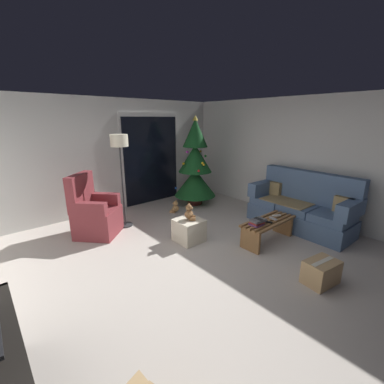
{
  "coord_description": "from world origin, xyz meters",
  "views": [
    {
      "loc": [
        -2.33,
        -2.47,
        2.06
      ],
      "look_at": [
        0.4,
        0.7,
        0.85
      ],
      "focal_mm": 23.87,
      "sensor_mm": 36.0,
      "label": 1
    }
  ],
  "objects_px": {
    "christmas_tree": "(195,167)",
    "remote_silver": "(273,219)",
    "couch": "(301,207)",
    "remote_white": "(276,216)",
    "cell_phone": "(258,219)",
    "teddy_bear_chestnut": "(190,213)",
    "cardboard_box_taped_mid_floor": "(321,272)",
    "remote_black": "(268,222)",
    "coffee_table": "(268,227)",
    "teddy_bear_honey_by_tree": "(175,207)",
    "floor_lamp": "(120,150)",
    "ottoman": "(189,230)",
    "book_stack": "(257,222)",
    "armchair": "(95,214)"
  },
  "relations": [
    {
      "from": "christmas_tree",
      "to": "remote_silver",
      "type": "bearing_deg",
      "value": -97.58
    },
    {
      "from": "couch",
      "to": "remote_white",
      "type": "height_order",
      "value": "couch"
    },
    {
      "from": "cell_phone",
      "to": "remote_silver",
      "type": "bearing_deg",
      "value": 0.78
    },
    {
      "from": "teddy_bear_chestnut",
      "to": "cardboard_box_taped_mid_floor",
      "type": "bearing_deg",
      "value": -75.7
    },
    {
      "from": "remote_black",
      "to": "remote_silver",
      "type": "bearing_deg",
      "value": 173.88
    },
    {
      "from": "coffee_table",
      "to": "christmas_tree",
      "type": "height_order",
      "value": "christmas_tree"
    },
    {
      "from": "christmas_tree",
      "to": "teddy_bear_honey_by_tree",
      "type": "distance_m",
      "value": 1.13
    },
    {
      "from": "coffee_table",
      "to": "teddy_bear_honey_by_tree",
      "type": "bearing_deg",
      "value": 99.08
    },
    {
      "from": "couch",
      "to": "remote_white",
      "type": "distance_m",
      "value": 0.77
    },
    {
      "from": "floor_lamp",
      "to": "cell_phone",
      "type": "bearing_deg",
      "value": -61.21
    },
    {
      "from": "ottoman",
      "to": "coffee_table",
      "type": "bearing_deg",
      "value": -42.03
    },
    {
      "from": "couch",
      "to": "ottoman",
      "type": "relative_size",
      "value": 4.47
    },
    {
      "from": "cell_phone",
      "to": "cardboard_box_taped_mid_floor",
      "type": "height_order",
      "value": "cell_phone"
    },
    {
      "from": "couch",
      "to": "cardboard_box_taped_mid_floor",
      "type": "relative_size",
      "value": 4.08
    },
    {
      "from": "ottoman",
      "to": "teddy_bear_chestnut",
      "type": "xyz_separation_m",
      "value": [
        0.01,
        -0.01,
        0.32
      ]
    },
    {
      "from": "christmas_tree",
      "to": "teddy_bear_chestnut",
      "type": "distance_m",
      "value": 2.07
    },
    {
      "from": "remote_white",
      "to": "couch",
      "type": "bearing_deg",
      "value": 114.25
    },
    {
      "from": "remote_silver",
      "to": "teddy_bear_chestnut",
      "type": "distance_m",
      "value": 1.44
    },
    {
      "from": "remote_white",
      "to": "cardboard_box_taped_mid_floor",
      "type": "height_order",
      "value": "remote_white"
    },
    {
      "from": "christmas_tree",
      "to": "cardboard_box_taped_mid_floor",
      "type": "bearing_deg",
      "value": -104.48
    },
    {
      "from": "christmas_tree",
      "to": "ottoman",
      "type": "distance_m",
      "value": 2.16
    },
    {
      "from": "coffee_table",
      "to": "christmas_tree",
      "type": "relative_size",
      "value": 0.52
    },
    {
      "from": "cell_phone",
      "to": "teddy_bear_honey_by_tree",
      "type": "xyz_separation_m",
      "value": [
        -0.04,
        2.19,
        -0.38
      ]
    },
    {
      "from": "coffee_table",
      "to": "book_stack",
      "type": "xyz_separation_m",
      "value": [
        -0.32,
        0.01,
        0.19
      ]
    },
    {
      "from": "book_stack",
      "to": "teddy_bear_chestnut",
      "type": "xyz_separation_m",
      "value": [
        -0.68,
        0.89,
        0.06
      ]
    },
    {
      "from": "couch",
      "to": "remote_black",
      "type": "xyz_separation_m",
      "value": [
        -1.13,
        0.01,
        0.01
      ]
    },
    {
      "from": "remote_white",
      "to": "teddy_bear_honey_by_tree",
      "type": "relative_size",
      "value": 0.55
    },
    {
      "from": "remote_black",
      "to": "teddy_bear_honey_by_tree",
      "type": "bearing_deg",
      "value": -94.94
    },
    {
      "from": "couch",
      "to": "christmas_tree",
      "type": "relative_size",
      "value": 0.92
    },
    {
      "from": "coffee_table",
      "to": "cell_phone",
      "type": "relative_size",
      "value": 7.64
    },
    {
      "from": "floor_lamp",
      "to": "ottoman",
      "type": "xyz_separation_m",
      "value": [
        0.54,
        -1.33,
        -1.31
      ]
    },
    {
      "from": "ottoman",
      "to": "teddy_bear_honey_by_tree",
      "type": "height_order",
      "value": "ottoman"
    },
    {
      "from": "couch",
      "to": "floor_lamp",
      "type": "height_order",
      "value": "floor_lamp"
    },
    {
      "from": "remote_black",
      "to": "christmas_tree",
      "type": "relative_size",
      "value": 0.07
    },
    {
      "from": "remote_white",
      "to": "teddy_bear_honey_by_tree",
      "type": "height_order",
      "value": "remote_white"
    },
    {
      "from": "ottoman",
      "to": "teddy_bear_honey_by_tree",
      "type": "relative_size",
      "value": 1.54
    },
    {
      "from": "remote_black",
      "to": "book_stack",
      "type": "height_order",
      "value": "book_stack"
    },
    {
      "from": "armchair",
      "to": "floor_lamp",
      "type": "relative_size",
      "value": 0.63
    },
    {
      "from": "cell_phone",
      "to": "remote_black",
      "type": "bearing_deg",
      "value": -6.34
    },
    {
      "from": "floor_lamp",
      "to": "couch",
      "type": "bearing_deg",
      "value": -41.63
    },
    {
      "from": "floor_lamp",
      "to": "teddy_bear_chestnut",
      "type": "xyz_separation_m",
      "value": [
        0.55,
        -1.34,
        -0.99
      ]
    },
    {
      "from": "teddy_bear_chestnut",
      "to": "teddy_bear_honey_by_tree",
      "type": "xyz_separation_m",
      "value": [
        0.65,
        1.28,
        -0.39
      ]
    },
    {
      "from": "remote_white",
      "to": "cell_phone",
      "type": "relative_size",
      "value": 1.08
    },
    {
      "from": "remote_black",
      "to": "armchair",
      "type": "relative_size",
      "value": 0.14
    },
    {
      "from": "remote_silver",
      "to": "ottoman",
      "type": "bearing_deg",
      "value": -26.96
    },
    {
      "from": "couch",
      "to": "coffee_table",
      "type": "height_order",
      "value": "couch"
    },
    {
      "from": "cell_phone",
      "to": "floor_lamp",
      "type": "bearing_deg",
      "value": 122.38
    },
    {
      "from": "remote_white",
      "to": "cell_phone",
      "type": "height_order",
      "value": "cell_phone"
    },
    {
      "from": "remote_white",
      "to": "armchair",
      "type": "xyz_separation_m",
      "value": [
        -2.4,
        2.21,
        -0.01
      ]
    },
    {
      "from": "ottoman",
      "to": "teddy_bear_chestnut",
      "type": "distance_m",
      "value": 0.32
    }
  ]
}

